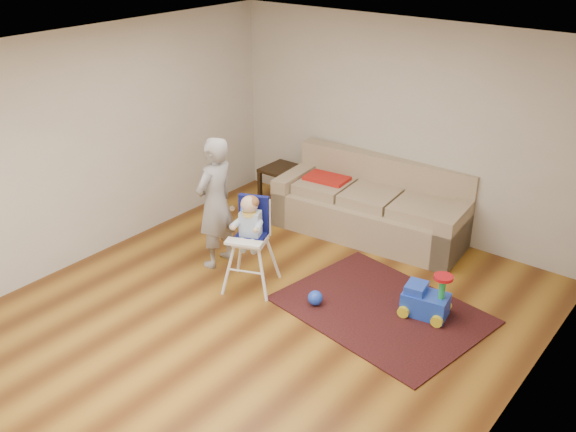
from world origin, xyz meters
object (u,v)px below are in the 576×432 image
Objects in this scene: ride_on_toy at (426,293)px; adult at (215,203)px; sofa at (372,200)px; toy_ball at (315,298)px; side_table at (283,185)px; high_chair at (251,244)px.

adult reaches higher than ride_on_toy.
sofa is 1.61× the size of adult.
sofa is 15.73× the size of toy_ball.
side_table is 2.70m from toy_ball.
toy_ball is 1.61m from adult.
sofa is 2.08m from adult.
adult is at bearing -125.34° from sofa.
sofa reaches higher than side_table.
high_chair is at bearing -172.16° from toy_ball.
high_chair is (-1.80, -0.67, 0.26)m from ride_on_toy.
side_table is at bearing 172.14° from sofa.
high_chair is 0.72m from adult.
ride_on_toy is at bearing 98.95° from adult.
toy_ball is 0.15× the size of high_chair.
sofa is at bearing 103.47° from toy_ball.
sofa is at bearing 56.76° from high_chair.
ride_on_toy is at bearing -24.32° from side_table.
adult is (-1.02, -1.79, 0.31)m from sofa.
adult reaches higher than toy_ball.
adult is (-0.66, 0.15, 0.25)m from high_chair.
ride_on_toy is 1.94m from high_chair.
toy_ball is (-1.00, -0.56, -0.17)m from ride_on_toy.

